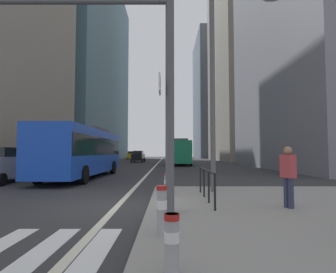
# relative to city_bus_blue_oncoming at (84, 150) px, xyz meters

# --- Properties ---
(ground_plane) EXTENTS (160.00, 160.00, 0.00)m
(ground_plane) POSITION_rel_city_bus_blue_oncoming_xyz_m (3.99, 10.29, -1.84)
(ground_plane) COLOR #303033
(median_island) EXTENTS (9.00, 10.00, 0.15)m
(median_island) POSITION_rel_city_bus_blue_oncoming_xyz_m (9.49, -10.71, -1.76)
(median_island) COLOR gray
(median_island) RESTS_ON ground
(crosswalk_stripes) EXTENTS (6.75, 3.20, 0.01)m
(crosswalk_stripes) POSITION_rel_city_bus_blue_oncoming_xyz_m (2.99, -13.71, -1.83)
(crosswalk_stripes) COLOR silver
(crosswalk_stripes) RESTS_ON ground
(lane_centre_line) EXTENTS (0.20, 80.00, 0.01)m
(lane_centre_line) POSITION_rel_city_bus_blue_oncoming_xyz_m (3.99, 20.29, -1.83)
(lane_centre_line) COLOR beige
(lane_centre_line) RESTS_ON ground
(office_tower_left_mid) EXTENTS (12.45, 20.08, 48.63)m
(office_tower_left_mid) POSITION_rel_city_bus_blue_oncoming_xyz_m (-12.01, 29.68, 22.48)
(office_tower_left_mid) COLOR slate
(office_tower_left_mid) RESTS_ON ground
(office_tower_left_far) EXTENTS (10.87, 22.14, 42.99)m
(office_tower_left_far) POSITION_rel_city_bus_blue_oncoming_xyz_m (-12.01, 54.41, 19.66)
(office_tower_left_far) COLOR slate
(office_tower_left_far) RESTS_ON ground
(office_tower_right_mid) EXTENTS (10.62, 24.25, 55.04)m
(office_tower_right_mid) POSITION_rel_city_bus_blue_oncoming_xyz_m (20.99, 39.38, 25.69)
(office_tower_right_mid) COLOR gray
(office_tower_right_mid) RESTS_ON ground
(office_tower_right_far) EXTENTS (13.22, 22.83, 37.34)m
(office_tower_right_far) POSITION_rel_city_bus_blue_oncoming_xyz_m (20.99, 67.93, 16.83)
(office_tower_right_far) COLOR slate
(office_tower_right_far) RESTS_ON ground
(city_bus_blue_oncoming) EXTENTS (2.81, 11.28, 3.40)m
(city_bus_blue_oncoming) POSITION_rel_city_bus_blue_oncoming_xyz_m (0.00, 0.00, 0.00)
(city_bus_blue_oncoming) COLOR blue
(city_bus_blue_oncoming) RESTS_ON ground
(sedan_white_oncoming) EXTENTS (2.16, 4.36, 1.94)m
(sedan_white_oncoming) POSITION_rel_city_bus_blue_oncoming_xyz_m (-3.65, -2.91, -0.85)
(sedan_white_oncoming) COLOR silver
(sedan_white_oncoming) RESTS_ON ground
(city_bus_red_receding) EXTENTS (2.89, 11.20, 3.40)m
(city_bus_red_receding) POSITION_rel_city_bus_blue_oncoming_xyz_m (7.26, 19.59, -0.00)
(city_bus_red_receding) COLOR #198456
(city_bus_red_receding) RESTS_ON ground
(car_oncoming_mid) EXTENTS (2.12, 4.24, 1.94)m
(car_oncoming_mid) POSITION_rel_city_bus_blue_oncoming_xyz_m (-3.35, 49.37, -0.85)
(car_oncoming_mid) COLOR gold
(car_oncoming_mid) RESTS_ON ground
(car_receding_near) EXTENTS (2.16, 4.54, 1.94)m
(car_receding_near) POSITION_rel_city_bus_blue_oncoming_xyz_m (8.02, 34.49, -0.85)
(car_receding_near) COLOR silver
(car_receding_near) RESTS_ON ground
(car_receding_far) EXTENTS (2.18, 4.19, 1.94)m
(car_receding_far) POSITION_rel_city_bus_blue_oncoming_xyz_m (6.74, 39.93, -0.85)
(car_receding_far) COLOR maroon
(car_receding_far) RESTS_ON ground
(car_oncoming_far) EXTENTS (2.14, 4.63, 1.94)m
(car_oncoming_far) POSITION_rel_city_bus_blue_oncoming_xyz_m (0.45, 29.53, -0.85)
(car_oncoming_far) COLOR black
(car_oncoming_far) RESTS_ON ground
(traffic_signal_gantry) EXTENTS (7.04, 0.65, 6.00)m
(traffic_signal_gantry) POSITION_rel_city_bus_blue_oncoming_xyz_m (3.21, -11.31, 2.32)
(traffic_signal_gantry) COLOR #515156
(traffic_signal_gantry) RESTS_ON median_island
(street_lamp_post) EXTENTS (5.50, 0.32, 8.00)m
(street_lamp_post) POSITION_rel_city_bus_blue_oncoming_xyz_m (7.33, -7.32, 3.45)
(street_lamp_post) COLOR #56565B
(street_lamp_post) RESTS_ON median_island
(bollard_front) EXTENTS (0.20, 0.20, 0.75)m
(bollard_front) POSITION_rel_city_bus_blue_oncoming_xyz_m (5.60, -14.71, -1.26)
(bollard_front) COLOR #99999E
(bollard_front) RESTS_ON median_island
(bollard_left) EXTENTS (0.20, 0.20, 0.91)m
(bollard_left) POSITION_rel_city_bus_blue_oncoming_xyz_m (5.44, -13.10, -1.18)
(bollard_left) COLOR #99999E
(bollard_left) RESTS_ON median_island
(bollard_right) EXTENTS (0.20, 0.20, 0.90)m
(bollard_right) POSITION_rel_city_bus_blue_oncoming_xyz_m (5.62, -10.98, -1.19)
(bollard_right) COLOR #99999E
(bollard_right) RESTS_ON median_island
(bollard_back) EXTENTS (0.20, 0.20, 0.80)m
(bollard_back) POSITION_rel_city_bus_blue_oncoming_xyz_m (5.52, -8.51, -1.24)
(bollard_back) COLOR #99999E
(bollard_back) RESTS_ON median_island
(pedestrian_railing) EXTENTS (0.06, 3.35, 0.98)m
(pedestrian_railing) POSITION_rel_city_bus_blue_oncoming_xyz_m (6.79, -9.24, -0.99)
(pedestrian_railing) COLOR black
(pedestrian_railing) RESTS_ON median_island
(pedestrian_waiting) EXTENTS (0.36, 0.44, 1.69)m
(pedestrian_waiting) POSITION_rel_city_bus_blue_oncoming_xyz_m (8.87, -10.54, -0.75)
(pedestrian_waiting) COLOR #2D334C
(pedestrian_waiting) RESTS_ON median_island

